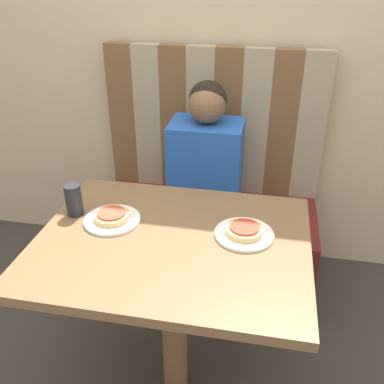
{
  "coord_description": "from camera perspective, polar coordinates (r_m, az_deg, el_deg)",
  "views": [
    {
      "loc": [
        0.3,
        -1.18,
        1.6
      ],
      "look_at": [
        0.0,
        0.36,
        0.74
      ],
      "focal_mm": 40.0,
      "sensor_mm": 36.0,
      "label": 1
    }
  ],
  "objects": [
    {
      "name": "wall_back",
      "position": [
        2.27,
        3.59,
        21.14
      ],
      "size": [
        7.0,
        0.05,
        2.6
      ],
      "color": "#C6B28E",
      "rests_on": "ground_plane"
    },
    {
      "name": "pizza_right",
      "position": [
        1.5,
        7.0,
        -5.03
      ],
      "size": [
        0.13,
        0.13,
        0.03
      ],
      "color": "tan",
      "rests_on": "plate_right"
    },
    {
      "name": "person",
      "position": [
        2.1,
        1.9,
        5.0
      ],
      "size": [
        0.35,
        0.26,
        0.66
      ],
      "color": "#2356B2",
      "rests_on": "booth_seat"
    },
    {
      "name": "ground_plane",
      "position": [
        2.01,
        -2.15,
        -24.01
      ],
      "size": [
        12.0,
        12.0,
        0.0
      ],
      "primitive_type": "plane",
      "color": "#38332D"
    },
    {
      "name": "plate_right",
      "position": [
        1.51,
        6.96,
        -5.62
      ],
      "size": [
        0.21,
        0.21,
        0.01
      ],
      "color": "white",
      "rests_on": "dining_table"
    },
    {
      "name": "booth_backrest",
      "position": [
        2.3,
        2.93,
        9.31
      ],
      "size": [
        1.14,
        0.06,
        0.77
      ],
      "color": "brown",
      "rests_on": "booth_seat"
    },
    {
      "name": "dining_table",
      "position": [
        1.54,
        -2.59,
        -9.35
      ],
      "size": [
        0.94,
        0.75,
        0.75
      ],
      "color": "brown",
      "rests_on": "ground_plane"
    },
    {
      "name": "booth_seat",
      "position": [
        2.36,
        1.68,
        -6.84
      ],
      "size": [
        1.14,
        0.56,
        0.45
      ],
      "color": "#5B1919",
      "rests_on": "ground_plane"
    },
    {
      "name": "pizza_left",
      "position": [
        1.59,
        -10.66,
        -3.12
      ],
      "size": [
        0.13,
        0.13,
        0.03
      ],
      "color": "tan",
      "rests_on": "plate_left"
    },
    {
      "name": "plate_left",
      "position": [
        1.6,
        -10.6,
        -3.68
      ],
      "size": [
        0.21,
        0.21,
        0.01
      ],
      "color": "white",
      "rests_on": "dining_table"
    },
    {
      "name": "drinking_cup",
      "position": [
        1.65,
        -15.49,
        -1.02
      ],
      "size": [
        0.06,
        0.06,
        0.12
      ],
      "color": "#232328",
      "rests_on": "dining_table"
    }
  ]
}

